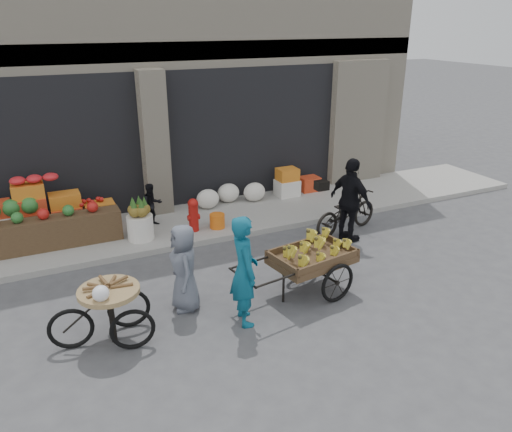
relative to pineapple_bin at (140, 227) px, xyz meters
name	(u,v)px	position (x,y,z in m)	size (l,w,h in m)	color
ground	(249,328)	(0.75, -3.60, -0.37)	(80.00, 80.00, 0.00)	#424244
sidewalk	(171,227)	(0.75, 0.50, -0.31)	(18.00, 2.20, 0.12)	gray
building	(120,55)	(0.75, 4.43, 3.00)	(14.00, 6.45, 7.00)	beige
fruit_display	(43,214)	(-1.73, 0.78, 0.30)	(3.10, 1.12, 1.24)	red
pineapple_bin	(140,227)	(0.00, 0.00, 0.00)	(0.52, 0.52, 0.50)	silver
fire_hydrant	(193,214)	(1.10, -0.05, 0.13)	(0.22, 0.22, 0.71)	#A5140F
orange_bucket	(217,221)	(1.60, -0.10, -0.10)	(0.32, 0.32, 0.30)	orange
right_bay_goods	(267,187)	(3.36, 1.10, 0.04)	(3.35, 0.60, 0.70)	silver
seated_person	(152,205)	(0.40, 0.60, 0.21)	(0.45, 0.35, 0.93)	black
banana_cart	(310,256)	(2.08, -3.08, 0.31)	(2.34, 1.24, 0.93)	brown
vendor_woman	(244,271)	(0.78, -3.39, 0.48)	(0.62, 0.41, 1.70)	#0E536C
tricycle_cart	(110,306)	(-1.11, -3.07, 0.20)	(1.45, 0.93, 0.95)	#9E7F51
vendor_grey	(184,268)	(0.09, -2.66, 0.33)	(0.69, 0.45, 1.40)	slate
bicycle	(346,212)	(4.09, -1.20, 0.08)	(0.60, 1.72, 0.90)	black
cyclist	(351,201)	(3.89, -1.60, 0.50)	(1.02, 0.42, 1.73)	black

